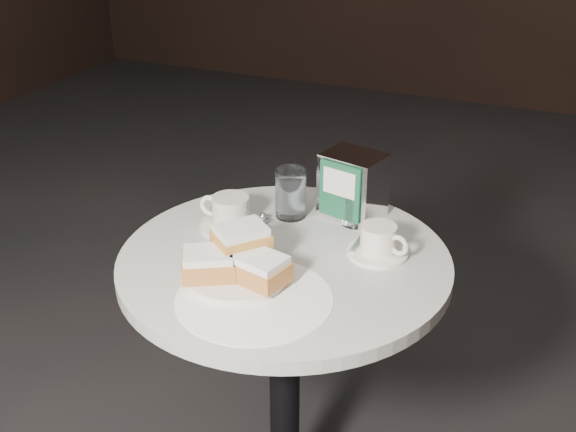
{
  "coord_description": "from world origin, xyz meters",
  "views": [
    {
      "loc": [
        0.52,
        -1.2,
        1.51
      ],
      "look_at": [
        0.0,
        0.02,
        0.83
      ],
      "focal_mm": 45.0,
      "sensor_mm": 36.0,
      "label": 1
    }
  ],
  "objects_px": {
    "coffee_cup_left": "(230,214)",
    "water_glass_right": "(357,201)",
    "beignet_plate": "(237,263)",
    "coffee_cup_right": "(379,242)",
    "napkin_dispenser": "(353,186)",
    "cafe_table": "(284,333)",
    "water_glass_left": "(291,194)"
  },
  "relations": [
    {
      "from": "water_glass_right",
      "to": "napkin_dispenser",
      "type": "bearing_deg",
      "value": 126.19
    },
    {
      "from": "beignet_plate",
      "to": "napkin_dispenser",
      "type": "height_order",
      "value": "napkin_dispenser"
    },
    {
      "from": "water_glass_left",
      "to": "coffee_cup_right",
      "type": "bearing_deg",
      "value": -21.04
    },
    {
      "from": "coffee_cup_left",
      "to": "water_glass_left",
      "type": "bearing_deg",
      "value": 47.2
    },
    {
      "from": "cafe_table",
      "to": "coffee_cup_left",
      "type": "distance_m",
      "value": 0.29
    },
    {
      "from": "beignet_plate",
      "to": "coffee_cup_right",
      "type": "xyz_separation_m",
      "value": [
        0.23,
        0.2,
        -0.01
      ]
    },
    {
      "from": "beignet_plate",
      "to": "water_glass_right",
      "type": "relative_size",
      "value": 2.11
    },
    {
      "from": "cafe_table",
      "to": "coffee_cup_right",
      "type": "distance_m",
      "value": 0.3
    },
    {
      "from": "coffee_cup_left",
      "to": "coffee_cup_right",
      "type": "bearing_deg",
      "value": 3.77
    },
    {
      "from": "beignet_plate",
      "to": "water_glass_left",
      "type": "relative_size",
      "value": 2.08
    },
    {
      "from": "coffee_cup_right",
      "to": "water_glass_right",
      "type": "xyz_separation_m",
      "value": [
        -0.09,
        0.12,
        0.03
      ]
    },
    {
      "from": "beignet_plate",
      "to": "coffee_cup_left",
      "type": "xyz_separation_m",
      "value": [
        -0.11,
        0.19,
        -0.0
      ]
    },
    {
      "from": "water_glass_left",
      "to": "napkin_dispenser",
      "type": "height_order",
      "value": "napkin_dispenser"
    },
    {
      "from": "water_glass_left",
      "to": "napkin_dispenser",
      "type": "relative_size",
      "value": 0.75
    },
    {
      "from": "cafe_table",
      "to": "water_glass_left",
      "type": "relative_size",
      "value": 6.46
    },
    {
      "from": "cafe_table",
      "to": "coffee_cup_left",
      "type": "height_order",
      "value": "coffee_cup_left"
    },
    {
      "from": "coffee_cup_left",
      "to": "water_glass_right",
      "type": "relative_size",
      "value": 1.36
    },
    {
      "from": "coffee_cup_left",
      "to": "water_glass_right",
      "type": "distance_m",
      "value": 0.29
    },
    {
      "from": "coffee_cup_left",
      "to": "water_glass_right",
      "type": "xyz_separation_m",
      "value": [
        0.25,
        0.13,
        0.02
      ]
    },
    {
      "from": "cafe_table",
      "to": "coffee_cup_left",
      "type": "relative_size",
      "value": 4.84
    },
    {
      "from": "cafe_table",
      "to": "beignet_plate",
      "type": "relative_size",
      "value": 3.11
    },
    {
      "from": "cafe_table",
      "to": "napkin_dispenser",
      "type": "distance_m",
      "value": 0.37
    },
    {
      "from": "coffee_cup_left",
      "to": "napkin_dispenser",
      "type": "bearing_deg",
      "value": 36.11
    },
    {
      "from": "cafe_table",
      "to": "coffee_cup_right",
      "type": "height_order",
      "value": "coffee_cup_right"
    },
    {
      "from": "water_glass_left",
      "to": "water_glass_right",
      "type": "xyz_separation_m",
      "value": [
        0.15,
        0.03,
        -0.0
      ]
    },
    {
      "from": "napkin_dispenser",
      "to": "water_glass_right",
      "type": "bearing_deg",
      "value": -40.01
    },
    {
      "from": "beignet_plate",
      "to": "water_glass_left",
      "type": "distance_m",
      "value": 0.3
    },
    {
      "from": "water_glass_right",
      "to": "coffee_cup_right",
      "type": "bearing_deg",
      "value": -53.37
    },
    {
      "from": "cafe_table",
      "to": "water_glass_right",
      "type": "height_order",
      "value": "water_glass_right"
    },
    {
      "from": "cafe_table",
      "to": "beignet_plate",
      "type": "bearing_deg",
      "value": -112.83
    },
    {
      "from": "beignet_plate",
      "to": "napkin_dispenser",
      "type": "distance_m",
      "value": 0.37
    },
    {
      "from": "coffee_cup_right",
      "to": "water_glass_left",
      "type": "relative_size",
      "value": 1.38
    }
  ]
}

